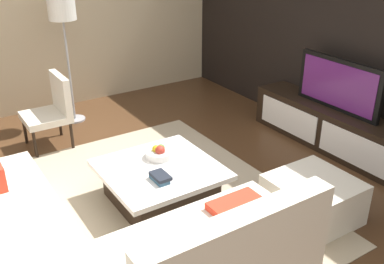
{
  "coord_description": "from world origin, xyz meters",
  "views": [
    {
      "loc": [
        3.1,
        -1.62,
        2.44
      ],
      "look_at": [
        -0.34,
        0.62,
        0.52
      ],
      "focal_mm": 41.23,
      "sensor_mm": 36.0,
      "label": 1
    }
  ],
  "objects_px": {
    "ottoman": "(313,199)",
    "book_stack": "(160,177)",
    "television": "(339,85)",
    "floor_lamp": "(62,14)",
    "accent_chair_near": "(52,107)",
    "media_console": "(332,128)",
    "fruit_bowl": "(160,153)",
    "sectional_couch": "(85,251)",
    "coffee_table": "(160,184)"
  },
  "relations": [
    {
      "from": "television",
      "to": "floor_lamp",
      "type": "xyz_separation_m",
      "value": [
        -2.5,
        -2.32,
        0.64
      ]
    },
    {
      "from": "coffee_table",
      "to": "fruit_bowl",
      "type": "xyz_separation_m",
      "value": [
        -0.18,
        0.1,
        0.23
      ]
    },
    {
      "from": "media_console",
      "to": "fruit_bowl",
      "type": "bearing_deg",
      "value": -97.23
    },
    {
      "from": "fruit_bowl",
      "to": "book_stack",
      "type": "xyz_separation_m",
      "value": [
        0.39,
        -0.22,
        -0.01
      ]
    },
    {
      "from": "media_console",
      "to": "television",
      "type": "xyz_separation_m",
      "value": [
        0.0,
        0.0,
        0.55
      ]
    },
    {
      "from": "fruit_bowl",
      "to": "floor_lamp",
      "type": "bearing_deg",
      "value": -176.87
    },
    {
      "from": "sectional_couch",
      "to": "floor_lamp",
      "type": "height_order",
      "value": "floor_lamp"
    },
    {
      "from": "ottoman",
      "to": "book_stack",
      "type": "bearing_deg",
      "value": -124.18
    },
    {
      "from": "television",
      "to": "fruit_bowl",
      "type": "height_order",
      "value": "television"
    },
    {
      "from": "coffee_table",
      "to": "ottoman",
      "type": "distance_m",
      "value": 1.42
    },
    {
      "from": "sectional_couch",
      "to": "book_stack",
      "type": "relative_size",
      "value": 11.78
    },
    {
      "from": "sectional_couch",
      "to": "book_stack",
      "type": "xyz_separation_m",
      "value": [
        -0.42,
        0.86,
        0.14
      ]
    },
    {
      "from": "floor_lamp",
      "to": "book_stack",
      "type": "relative_size",
      "value": 7.97
    },
    {
      "from": "coffee_table",
      "to": "accent_chair_near",
      "type": "xyz_separation_m",
      "value": [
        -1.79,
        -0.46,
        0.29
      ]
    },
    {
      "from": "accent_chair_near",
      "to": "book_stack",
      "type": "xyz_separation_m",
      "value": [
        2.01,
        0.34,
        -0.08
      ]
    },
    {
      "from": "media_console",
      "to": "coffee_table",
      "type": "distance_m",
      "value": 2.3
    },
    {
      "from": "television",
      "to": "book_stack",
      "type": "height_order",
      "value": "television"
    },
    {
      "from": "media_console",
      "to": "sectional_couch",
      "type": "relative_size",
      "value": 0.88
    },
    {
      "from": "floor_lamp",
      "to": "ottoman",
      "type": "height_order",
      "value": "floor_lamp"
    },
    {
      "from": "floor_lamp",
      "to": "ottoman",
      "type": "bearing_deg",
      "value": 17.2
    },
    {
      "from": "coffee_table",
      "to": "accent_chair_near",
      "type": "distance_m",
      "value": 1.87
    },
    {
      "from": "ottoman",
      "to": "accent_chair_near",
      "type": "bearing_deg",
      "value": -151.94
    },
    {
      "from": "floor_lamp",
      "to": "sectional_couch",
      "type": "bearing_deg",
      "value": -17.58
    },
    {
      "from": "television",
      "to": "ottoman",
      "type": "relative_size",
      "value": 1.63
    },
    {
      "from": "accent_chair_near",
      "to": "book_stack",
      "type": "relative_size",
      "value": 4.09
    },
    {
      "from": "accent_chair_near",
      "to": "fruit_bowl",
      "type": "height_order",
      "value": "accent_chair_near"
    },
    {
      "from": "media_console",
      "to": "book_stack",
      "type": "relative_size",
      "value": 10.36
    },
    {
      "from": "floor_lamp",
      "to": "ottoman",
      "type": "xyz_separation_m",
      "value": [
        3.38,
        1.05,
        -1.24
      ]
    },
    {
      "from": "media_console",
      "to": "fruit_bowl",
      "type": "height_order",
      "value": "fruit_bowl"
    },
    {
      "from": "ottoman",
      "to": "sectional_couch",
      "type": "bearing_deg",
      "value": -100.17
    },
    {
      "from": "media_console",
      "to": "television",
      "type": "relative_size",
      "value": 1.93
    },
    {
      "from": "accent_chair_near",
      "to": "television",
      "type": "bearing_deg",
      "value": 51.43
    },
    {
      "from": "media_console",
      "to": "ottoman",
      "type": "relative_size",
      "value": 3.15
    },
    {
      "from": "sectional_couch",
      "to": "coffee_table",
      "type": "distance_m",
      "value": 1.17
    },
    {
      "from": "sectional_couch",
      "to": "television",
      "type": "bearing_deg",
      "value": 99.14
    },
    {
      "from": "sectional_couch",
      "to": "ottoman",
      "type": "xyz_separation_m",
      "value": [
        0.36,
        2.01,
        -0.08
      ]
    },
    {
      "from": "floor_lamp",
      "to": "accent_chair_near",
      "type": "bearing_deg",
      "value": -35.82
    },
    {
      "from": "ottoman",
      "to": "fruit_bowl",
      "type": "distance_m",
      "value": 1.51
    },
    {
      "from": "media_console",
      "to": "ottoman",
      "type": "height_order",
      "value": "media_console"
    },
    {
      "from": "book_stack",
      "to": "fruit_bowl",
      "type": "bearing_deg",
      "value": 151.21
    },
    {
      "from": "television",
      "to": "sectional_couch",
      "type": "relative_size",
      "value": 0.46
    },
    {
      "from": "television",
      "to": "ottoman",
      "type": "distance_m",
      "value": 1.66
    },
    {
      "from": "ottoman",
      "to": "fruit_bowl",
      "type": "height_order",
      "value": "fruit_bowl"
    },
    {
      "from": "accent_chair_near",
      "to": "floor_lamp",
      "type": "bearing_deg",
      "value": 140.12
    },
    {
      "from": "media_console",
      "to": "floor_lamp",
      "type": "xyz_separation_m",
      "value": [
        -2.5,
        -2.32,
        1.19
      ]
    },
    {
      "from": "accent_chair_near",
      "to": "ottoman",
      "type": "bearing_deg",
      "value": 24.0
    },
    {
      "from": "fruit_bowl",
      "to": "accent_chair_near",
      "type": "bearing_deg",
      "value": -161.0
    },
    {
      "from": "fruit_bowl",
      "to": "sectional_couch",
      "type": "bearing_deg",
      "value": -53.23
    },
    {
      "from": "coffee_table",
      "to": "floor_lamp",
      "type": "height_order",
      "value": "floor_lamp"
    },
    {
      "from": "floor_lamp",
      "to": "coffee_table",
      "type": "bearing_deg",
      "value": 0.54
    }
  ]
}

